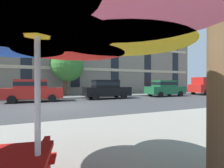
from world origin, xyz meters
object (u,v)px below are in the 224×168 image
Objects in this scene: street_tree_middle at (66,65)px; patio_umbrella at (37,16)px; pickup_red at (207,87)px; sedan_red at (33,90)px; sedan_black at (106,89)px; sedan_green at (165,88)px.

street_tree_middle is 16.62m from patio_umbrella.
patio_umbrella is at bearing -146.99° from pickup_red.
sedan_red is 1.00× the size of sedan_black.
street_tree_middle is (-10.20, 3.68, 2.46)m from sedan_green.
sedan_green is 11.12m from street_tree_middle.
patio_umbrella is at bearing -135.00° from sedan_green.
patio_umbrella is (-12.70, -12.70, 1.26)m from sedan_green.
sedan_green is at bearing -180.00° from pickup_red.
sedan_green is 0.87× the size of street_tree_middle.
street_tree_middle is at bearing 131.07° from sedan_black.
patio_umbrella reaches higher than sedan_black.
sedan_red is at bearing -130.11° from street_tree_middle.
street_tree_middle is (-17.05, 3.68, 2.39)m from pickup_red.
pickup_red is at bearing -12.19° from street_tree_middle.
sedan_green is (13.31, 0.00, 0.00)m from sedan_red.
sedan_red is 0.87× the size of street_tree_middle.
sedan_black is 0.86× the size of pickup_red.
street_tree_middle is at bearing 49.89° from sedan_red.
sedan_green is at bearing 45.00° from patio_umbrella.
pickup_red is (20.16, 0.00, 0.08)m from sedan_red.
pickup_red is 17.61m from street_tree_middle.
patio_umbrella reaches higher than sedan_green.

